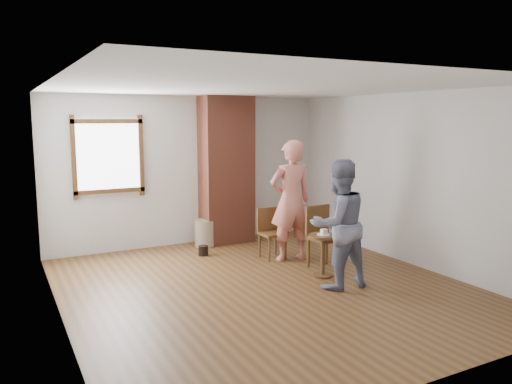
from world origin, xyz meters
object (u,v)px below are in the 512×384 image
dining_chair_right (322,233)px  person_pink (291,201)px  stoneware_crock (205,233)px  dining_chair_left (270,230)px  side_table (323,249)px  man (338,224)px

dining_chair_right → person_pink: size_ratio=0.49×
dining_chair_right → person_pink: (-0.20, 0.57, 0.43)m
stoneware_crock → dining_chair_left: dining_chair_left is taller
stoneware_crock → person_pink: (0.87, -1.43, 0.71)m
person_pink → side_table: bearing=93.9°
dining_chair_left → person_pink: (0.21, -0.26, 0.50)m
person_pink → dining_chair_right: bearing=116.2°
side_table → man: bearing=-101.6°
man → dining_chair_right: bearing=-111.5°
dining_chair_left → side_table: (0.16, -1.20, -0.04)m
stoneware_crock → man: man is taller
dining_chair_right → side_table: bearing=-127.4°
dining_chair_left → dining_chair_right: bearing=-64.9°
dining_chair_right → side_table: size_ratio=1.54×
stoneware_crock → dining_chair_right: bearing=-61.9°
stoneware_crock → person_pink: bearing=-58.8°
side_table → person_pink: size_ratio=0.32×
side_table → dining_chair_right: bearing=56.3°
person_pink → dining_chair_left: bearing=-44.2°
dining_chair_right → side_table: dining_chair_right is taller
dining_chair_left → man: man is taller
dining_chair_left → dining_chair_right: size_ratio=0.86×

